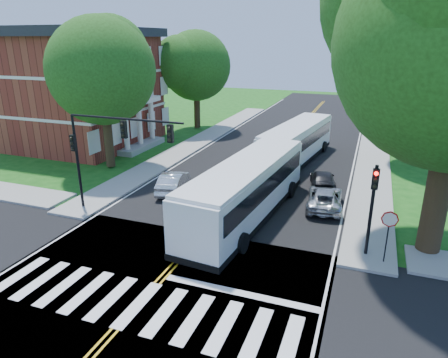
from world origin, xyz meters
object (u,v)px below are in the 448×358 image
at_px(bus_follow, 297,142).
at_px(suv, 325,198).
at_px(bus_lead, 247,189).
at_px(hatchback, 173,182).
at_px(signal_nw, 108,142).
at_px(signal_ne, 373,199).
at_px(dark_sedan, 323,180).

bearing_deg(bus_follow, suv, 118.59).
distance_m(bus_lead, bus_follow, 12.35).
bearing_deg(hatchback, signal_nw, 59.21).
bearing_deg(suv, signal_nw, 20.02).
xyz_separation_m(signal_ne, bus_follow, (-6.10, 14.65, -1.30)).
relative_size(suv, dark_sedan, 1.10).
distance_m(bus_follow, suv, 10.04).
xyz_separation_m(bus_follow, hatchback, (-6.42, -10.11, -0.98)).
distance_m(signal_nw, dark_sedan, 14.52).
distance_m(signal_ne, suv, 6.35).
height_order(signal_nw, bus_lead, signal_nw).
height_order(bus_lead, bus_follow, bus_lead).
bearing_deg(signal_ne, signal_nw, -179.95).
height_order(hatchback, dark_sedan, hatchback).
relative_size(signal_nw, bus_lead, 0.55).
bearing_deg(hatchback, bus_lead, 147.11).
bearing_deg(bus_lead, suv, -138.17).
height_order(bus_lead, dark_sedan, bus_lead).
distance_m(hatchback, dark_sedan, 10.29).
bearing_deg(hatchback, dark_sedan, -167.61).
relative_size(hatchback, dark_sedan, 1.03).
bearing_deg(dark_sedan, signal_nw, 28.82).
xyz_separation_m(suv, dark_sedan, (-0.57, 3.49, -0.03)).
bearing_deg(signal_ne, suv, 115.91).
relative_size(bus_follow, hatchback, 3.00).
relative_size(bus_lead, dark_sedan, 3.24).
distance_m(signal_ne, hatchback, 13.51).
bearing_deg(dark_sedan, bus_follow, -73.43).
bearing_deg(suv, dark_sedan, -85.55).
xyz_separation_m(bus_follow, suv, (3.52, -9.34, -1.04)).
xyz_separation_m(signal_nw, hatchback, (1.54, 4.55, -3.69)).
height_order(signal_nw, bus_follow, signal_nw).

